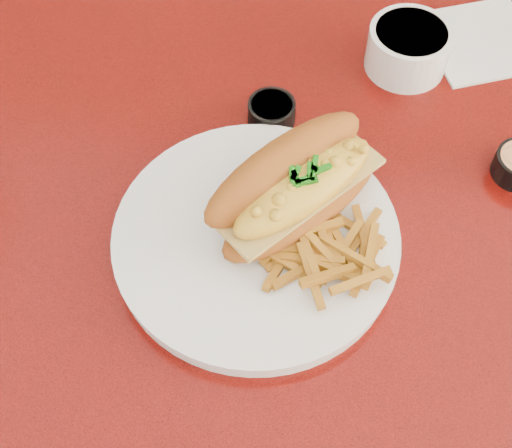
% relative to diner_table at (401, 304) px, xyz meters
% --- Properties ---
extents(ground, '(8.00, 8.00, 0.00)m').
position_rel_diner_table_xyz_m(ground, '(0.00, 0.00, -0.61)').
color(ground, beige).
rests_on(ground, ground).
extents(diner_table, '(1.23, 0.83, 0.77)m').
position_rel_diner_table_xyz_m(diner_table, '(0.00, 0.00, 0.00)').
color(diner_table, '#B9130B').
rests_on(diner_table, ground).
extents(booth_bench_far, '(1.20, 0.51, 0.90)m').
position_rel_diner_table_xyz_m(booth_bench_far, '(0.00, 0.81, -0.32)').
color(booth_bench_far, maroon).
rests_on(booth_bench_far, ground).
extents(dinner_plate, '(0.32, 0.32, 0.02)m').
position_rel_diner_table_xyz_m(dinner_plate, '(-0.17, -0.04, 0.17)').
color(dinner_plate, white).
rests_on(dinner_plate, diner_table).
extents(mac_hoagie, '(0.20, 0.21, 0.09)m').
position_rel_diner_table_xyz_m(mac_hoagie, '(-0.14, -0.00, 0.22)').
color(mac_hoagie, '#A3551A').
rests_on(mac_hoagie, dinner_plate).
extents(fries_pile, '(0.11, 0.10, 0.03)m').
position_rel_diner_table_xyz_m(fries_pile, '(-0.10, -0.06, 0.20)').
color(fries_pile, '#C68321').
rests_on(fries_pile, dinner_plate).
extents(fork, '(0.03, 0.16, 0.00)m').
position_rel_diner_table_xyz_m(fork, '(-0.11, 0.01, 0.18)').
color(fork, silver).
rests_on(fork, dinner_plate).
extents(gravy_ramekin, '(0.12, 0.12, 0.05)m').
position_rel_diner_table_xyz_m(gravy_ramekin, '(-0.04, 0.24, 0.19)').
color(gravy_ramekin, white).
rests_on(gravy_ramekin, diner_table).
extents(sauce_cup_left, '(0.06, 0.06, 0.03)m').
position_rel_diner_table_xyz_m(sauce_cup_left, '(-0.18, 0.13, 0.18)').
color(sauce_cup_left, black).
rests_on(sauce_cup_left, diner_table).
extents(paper_napkin, '(0.18, 0.18, 0.00)m').
position_rel_diner_table_xyz_m(paper_napkin, '(0.06, 0.30, 0.16)').
color(paper_napkin, white).
rests_on(paper_napkin, diner_table).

